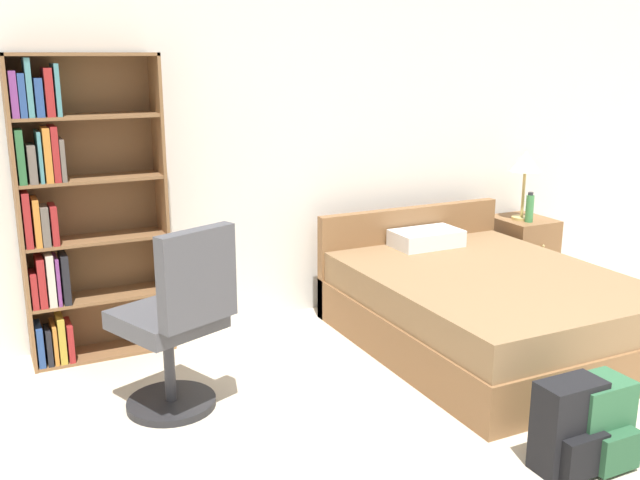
{
  "coord_description": "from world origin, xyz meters",
  "views": [
    {
      "loc": [
        -2.33,
        -1.42,
        1.88
      ],
      "look_at": [
        -0.67,
        1.98,
        0.88
      ],
      "focal_mm": 40.0,
      "sensor_mm": 36.0,
      "label": 1
    }
  ],
  "objects_px": {
    "office_chair": "(177,323)",
    "nightstand": "(521,252)",
    "bed": "(482,306)",
    "backpack_black": "(569,429)",
    "water_bottle": "(530,208)",
    "bookshelf": "(72,210)",
    "backpack_green": "(598,423)",
    "table_lamp": "(525,165)"
  },
  "relations": [
    {
      "from": "bookshelf",
      "to": "bed",
      "type": "relative_size",
      "value": 0.96
    },
    {
      "from": "bookshelf",
      "to": "table_lamp",
      "type": "relative_size",
      "value": 3.41
    },
    {
      "from": "bookshelf",
      "to": "nightstand",
      "type": "height_order",
      "value": "bookshelf"
    },
    {
      "from": "backpack_black",
      "to": "backpack_green",
      "type": "xyz_separation_m",
      "value": [
        0.18,
        -0.0,
        -0.01
      ]
    },
    {
      "from": "bookshelf",
      "to": "water_bottle",
      "type": "bearing_deg",
      "value": -3.9
    },
    {
      "from": "bed",
      "to": "backpack_black",
      "type": "relative_size",
      "value": 4.48
    },
    {
      "from": "office_chair",
      "to": "water_bottle",
      "type": "distance_m",
      "value": 3.16
    },
    {
      "from": "office_chair",
      "to": "table_lamp",
      "type": "relative_size",
      "value": 1.89
    },
    {
      "from": "bookshelf",
      "to": "backpack_black",
      "type": "bearing_deg",
      "value": -51.86
    },
    {
      "from": "nightstand",
      "to": "bed",
      "type": "bearing_deg",
      "value": -141.99
    },
    {
      "from": "office_chair",
      "to": "backpack_green",
      "type": "xyz_separation_m",
      "value": [
        1.64,
        -1.32,
        -0.32
      ]
    },
    {
      "from": "nightstand",
      "to": "bookshelf",
      "type": "bearing_deg",
      "value": 178.1
    },
    {
      "from": "table_lamp",
      "to": "backpack_green",
      "type": "bearing_deg",
      "value": -123.15
    },
    {
      "from": "bookshelf",
      "to": "table_lamp",
      "type": "height_order",
      "value": "bookshelf"
    },
    {
      "from": "bed",
      "to": "office_chair",
      "type": "bearing_deg",
      "value": -178.41
    },
    {
      "from": "bookshelf",
      "to": "backpack_green",
      "type": "relative_size",
      "value": 4.62
    },
    {
      "from": "bed",
      "to": "water_bottle",
      "type": "xyz_separation_m",
      "value": [
        1.01,
        0.71,
        0.43
      ]
    },
    {
      "from": "bed",
      "to": "backpack_black",
      "type": "bearing_deg",
      "value": -113.05
    },
    {
      "from": "bed",
      "to": "water_bottle",
      "type": "bearing_deg",
      "value": 35.17
    },
    {
      "from": "bed",
      "to": "water_bottle",
      "type": "height_order",
      "value": "water_bottle"
    },
    {
      "from": "table_lamp",
      "to": "water_bottle",
      "type": "height_order",
      "value": "table_lamp"
    },
    {
      "from": "nightstand",
      "to": "backpack_green",
      "type": "relative_size",
      "value": 1.42
    },
    {
      "from": "water_bottle",
      "to": "bookshelf",
      "type": "bearing_deg",
      "value": 176.1
    },
    {
      "from": "office_chair",
      "to": "water_bottle",
      "type": "xyz_separation_m",
      "value": [
        3.06,
        0.77,
        0.18
      ]
    },
    {
      "from": "backpack_black",
      "to": "nightstand",
      "type": "bearing_deg",
      "value": 53.3
    },
    {
      "from": "bed",
      "to": "table_lamp",
      "type": "relative_size",
      "value": 3.53
    },
    {
      "from": "bed",
      "to": "water_bottle",
      "type": "relative_size",
      "value": 8.13
    },
    {
      "from": "bed",
      "to": "backpack_black",
      "type": "height_order",
      "value": "bed"
    },
    {
      "from": "bed",
      "to": "nightstand",
      "type": "distance_m",
      "value": 1.34
    },
    {
      "from": "nightstand",
      "to": "backpack_green",
      "type": "bearing_deg",
      "value": -123.61
    },
    {
      "from": "water_bottle",
      "to": "backpack_black",
      "type": "xyz_separation_m",
      "value": [
        -1.59,
        -2.09,
        -0.49
      ]
    },
    {
      "from": "nightstand",
      "to": "water_bottle",
      "type": "height_order",
      "value": "water_bottle"
    },
    {
      "from": "office_chair",
      "to": "nightstand",
      "type": "height_order",
      "value": "office_chair"
    },
    {
      "from": "office_chair",
      "to": "nightstand",
      "type": "distance_m",
      "value": 3.24
    },
    {
      "from": "table_lamp",
      "to": "backpack_black",
      "type": "distance_m",
      "value": 2.84
    },
    {
      "from": "bookshelf",
      "to": "backpack_black",
      "type": "height_order",
      "value": "bookshelf"
    },
    {
      "from": "table_lamp",
      "to": "backpack_black",
      "type": "xyz_separation_m",
      "value": [
        -1.61,
        -2.19,
        -0.82
      ]
    },
    {
      "from": "backpack_green",
      "to": "bookshelf",
      "type": "bearing_deg",
      "value": 130.7
    },
    {
      "from": "bed",
      "to": "table_lamp",
      "type": "distance_m",
      "value": 1.51
    },
    {
      "from": "table_lamp",
      "to": "nightstand",
      "type": "bearing_deg",
      "value": 23.93
    },
    {
      "from": "bookshelf",
      "to": "office_chair",
      "type": "bearing_deg",
      "value": -70.24
    },
    {
      "from": "water_bottle",
      "to": "office_chair",
      "type": "bearing_deg",
      "value": -165.94
    }
  ]
}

